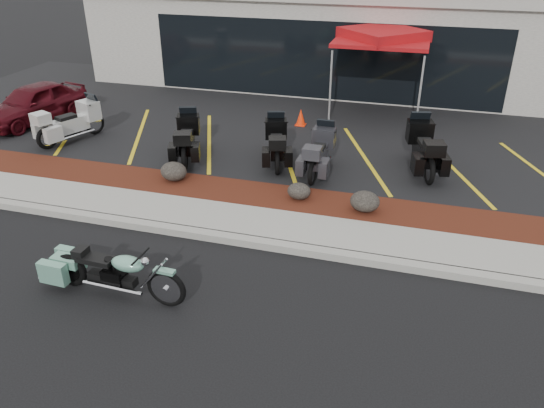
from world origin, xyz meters
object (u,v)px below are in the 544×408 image
(touring_white, at_px, (93,114))
(traffic_cone, at_px, (301,117))
(parked_car, at_px, (34,103))
(hero_cruiser, at_px, (166,283))
(popup_canopy, at_px, (383,37))

(touring_white, xyz_separation_m, traffic_cone, (5.59, 2.43, -0.35))
(parked_car, height_order, traffic_cone, parked_car)
(hero_cruiser, xyz_separation_m, traffic_cone, (0.11, 8.95, -0.06))
(hero_cruiser, height_order, popup_canopy, popup_canopy)
(hero_cruiser, bearing_deg, traffic_cone, 91.31)
(hero_cruiser, xyz_separation_m, popup_canopy, (2.19, 10.88, 2.08))
(hero_cruiser, distance_m, parked_car, 10.56)
(popup_canopy, bearing_deg, traffic_cone, -160.05)
(hero_cruiser, xyz_separation_m, touring_white, (-5.49, 6.53, 0.30))
(touring_white, distance_m, traffic_cone, 6.11)
(popup_canopy, bearing_deg, touring_white, -173.24)
(touring_white, relative_size, traffic_cone, 4.12)
(touring_white, xyz_separation_m, parked_car, (-2.41, 0.48, -0.02))
(touring_white, bearing_deg, traffic_cone, -44.38)
(traffic_cone, bearing_deg, popup_canopy, 42.74)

